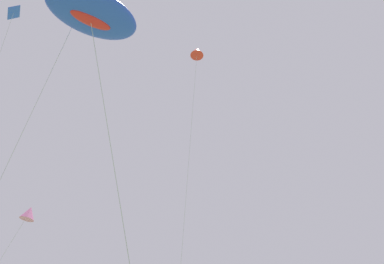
% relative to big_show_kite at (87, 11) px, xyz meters
% --- Properties ---
extents(big_show_kite, '(9.41, 3.65, 16.25)m').
position_rel_big_show_kite_xyz_m(big_show_kite, '(0.00, 0.00, 0.00)').
color(big_show_kite, blue).
rests_on(big_show_kite, ground).
extents(small_kite_triangle_green, '(1.01, 2.78, 20.36)m').
position_rel_big_show_kite_xyz_m(small_kite_triangle_green, '(-1.75, 6.18, 2.38)').
color(small_kite_triangle_green, blue).
rests_on(small_kite_triangle_green, ground).
extents(small_kite_stunt_black, '(4.55, 1.55, 12.51)m').
position_rel_big_show_kite_xyz_m(small_kite_stunt_black, '(3.82, 13.84, -3.74)').
color(small_kite_stunt_black, pink).
rests_on(small_kite_stunt_black, ground).
extents(small_kite_bird_shape, '(1.56, 2.64, 26.00)m').
position_rel_big_show_kite_xyz_m(small_kite_bird_shape, '(11.86, 6.80, 9.64)').
color(small_kite_bird_shape, red).
rests_on(small_kite_bird_shape, ground).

